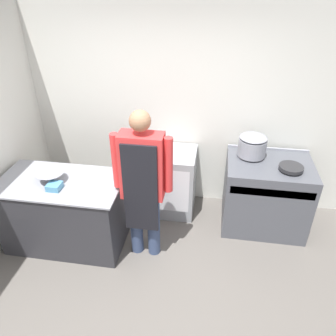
{
  "coord_description": "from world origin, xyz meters",
  "views": [
    {
      "loc": [
        0.58,
        -2.04,
        2.87
      ],
      "look_at": [
        0.1,
        1.03,
        0.97
      ],
      "focal_mm": 35.0,
      "sensor_mm": 36.0,
      "label": 1
    }
  ],
  "objects": [
    {
      "name": "stock_pot",
      "position": [
        1.04,
        1.58,
        1.05
      ],
      "size": [
        0.34,
        0.34,
        0.26
      ],
      "color": "gray",
      "rests_on": "stove"
    },
    {
      "name": "plastic_tub",
      "position": [
        -1.06,
        0.6,
        0.9
      ],
      "size": [
        0.14,
        0.14,
        0.07
      ],
      "color": "teal",
      "rests_on": "prep_counter"
    },
    {
      "name": "person_cook",
      "position": [
        -0.12,
        0.7,
        1.01
      ],
      "size": [
        0.63,
        0.24,
        1.77
      ],
      "color": "#38476B",
      "rests_on": "ground_plane"
    },
    {
      "name": "wall_back",
      "position": [
        0.0,
        1.9,
        1.35
      ],
      "size": [
        8.0,
        0.05,
        2.7
      ],
      "color": "silver",
      "rests_on": "ground_plane"
    },
    {
      "name": "stove",
      "position": [
        1.27,
        1.44,
        0.45
      ],
      "size": [
        1.01,
        0.77,
        0.92
      ],
      "color": "#4C4F56",
      "rests_on": "ground_plane"
    },
    {
      "name": "fridge_unit",
      "position": [
        0.06,
        1.56,
        0.44
      ],
      "size": [
        0.63,
        0.58,
        0.88
      ],
      "color": "#93999E",
      "rests_on": "ground_plane"
    },
    {
      "name": "small_bowl",
      "position": [
        -1.29,
        0.85,
        0.9
      ],
      "size": [
        0.2,
        0.2,
        0.08
      ],
      "color": "gray",
      "rests_on": "prep_counter"
    },
    {
      "name": "mixing_bowl",
      "position": [
        -1.16,
        0.73,
        0.92
      ],
      "size": [
        0.31,
        0.31,
        0.11
      ],
      "color": "gray",
      "rests_on": "prep_counter"
    },
    {
      "name": "saute_pan",
      "position": [
        1.47,
        1.31,
        0.94
      ],
      "size": [
        0.27,
        0.27,
        0.04
      ],
      "color": "#262628",
      "rests_on": "stove"
    },
    {
      "name": "ground_plane",
      "position": [
        0.0,
        0.0,
        0.0
      ],
      "size": [
        14.0,
        14.0,
        0.0
      ],
      "primitive_type": "plane",
      "color": "#5B5651"
    },
    {
      "name": "prep_counter",
      "position": [
        -1.07,
        0.74,
        0.43
      ],
      "size": [
        1.4,
        0.77,
        0.86
      ],
      "color": "#2D2D33",
      "rests_on": "ground_plane"
    }
  ]
}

